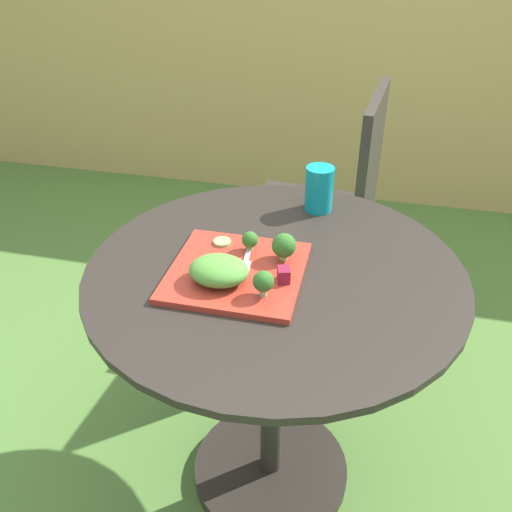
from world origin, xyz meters
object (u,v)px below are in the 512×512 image
drinking_glass (319,191)px  fork (247,257)px  salad_plate (237,272)px  patio_chair (334,197)px

drinking_glass → fork: drinking_glass is taller
salad_plate → fork: fork is taller
salad_plate → drinking_glass: drinking_glass is taller
salad_plate → fork: 0.05m
patio_chair → salad_plate: 0.85m
patio_chair → drinking_glass: (-0.01, -0.47, 0.25)m
salad_plate → patio_chair: bearing=80.4°
patio_chair → salad_plate: patio_chair is taller
patio_chair → fork: 0.81m
fork → drinking_glass: bearing=67.8°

